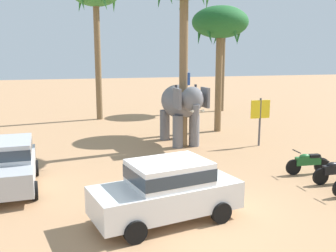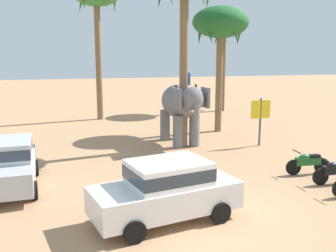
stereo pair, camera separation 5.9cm
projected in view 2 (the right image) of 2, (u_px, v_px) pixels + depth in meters
ground_plane at (187, 221)px, 10.76m from camera, size 120.00×120.00×0.00m
car_sedan_foreground at (166, 188)px, 10.65m from camera, size 4.37×2.54×1.70m
car_parked_far_side at (8, 163)px, 13.14m from camera, size 2.05×4.19×1.70m
elephant_with_mahout at (181, 105)px, 19.43m from camera, size 1.92×3.95×3.88m
motorcycle_fourth_in_row at (336, 171)px, 13.73m from camera, size 1.80×0.55×0.94m
motorcycle_far_in_row at (308, 162)px, 14.82m from camera, size 1.80×0.55×0.94m
palm_tree_near_hut at (224, 21)px, 29.57m from camera, size 3.20×3.20×8.12m
palm_tree_left_of_road at (220, 25)px, 21.83m from camera, size 3.20×3.20×7.20m
signboard_yellow at (261, 113)px, 19.08m from camera, size 1.00×0.10×2.40m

